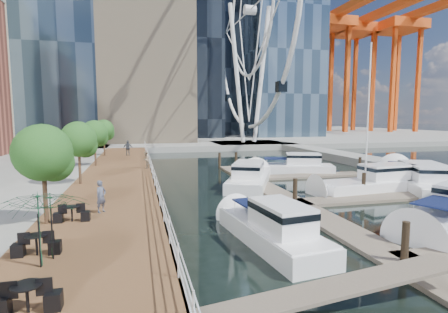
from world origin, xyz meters
TOP-DOWN VIEW (x-y plane):
  - ground at (0.00, 0.00)m, footprint 520.00×520.00m
  - boardwalk at (-9.00, 15.00)m, footprint 6.00×60.00m
  - seawall at (-6.00, 15.00)m, footprint 0.25×60.00m
  - land_far at (0.00, 102.00)m, footprint 200.00×114.00m
  - breakwater at (20.00, 20.00)m, footprint 4.00×60.00m
  - pier at (14.00, 52.00)m, footprint 14.00×12.00m
  - railing at (-6.10, 15.00)m, footprint 0.10×60.00m
  - floating_docks at (7.97, 9.98)m, footprint 16.00×34.00m
  - ferris_wheel at (14.00, 52.00)m, footprint 5.80×45.60m
  - port_cranes at (67.67, 95.67)m, footprint 40.00×52.00m
  - street_trees at (-11.40, 14.00)m, footprint 2.60×42.60m
  - cafe_tables at (-10.40, -2.00)m, footprint 2.50×13.70m
  - pedestrian_near at (-9.12, 5.38)m, footprint 0.70×0.72m
  - pedestrian_mid at (-6.50, 20.90)m, footprint 0.76×0.90m
  - pedestrian_far at (-8.44, 32.80)m, footprint 1.17×0.52m
  - moored_yachts at (9.87, 9.49)m, footprint 23.57×34.82m

SIDE VIEW (x-z plane):
  - ground at x=0.00m, z-range 0.00..0.00m
  - moored_yachts at x=9.87m, z-range -5.75..5.75m
  - floating_docks at x=7.97m, z-range -0.81..1.79m
  - boardwalk at x=-9.00m, z-range 0.00..1.00m
  - seawall at x=-6.00m, z-range 0.00..1.00m
  - land_far at x=0.00m, z-range 0.00..1.00m
  - breakwater at x=20.00m, z-range 0.00..1.00m
  - pier at x=14.00m, z-range 0.00..1.00m
  - cafe_tables at x=-10.40m, z-range 1.00..1.74m
  - railing at x=-6.10m, z-range 1.00..2.05m
  - pedestrian_mid at x=-6.50m, z-range 1.00..2.65m
  - pedestrian_near at x=-9.12m, z-range 1.00..2.67m
  - pedestrian_far at x=-8.44m, z-range 1.00..2.97m
  - street_trees at x=-11.40m, z-range 1.99..6.59m
  - port_cranes at x=67.67m, z-range 1.00..39.00m
  - ferris_wheel at x=14.00m, z-range 2.02..49.82m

